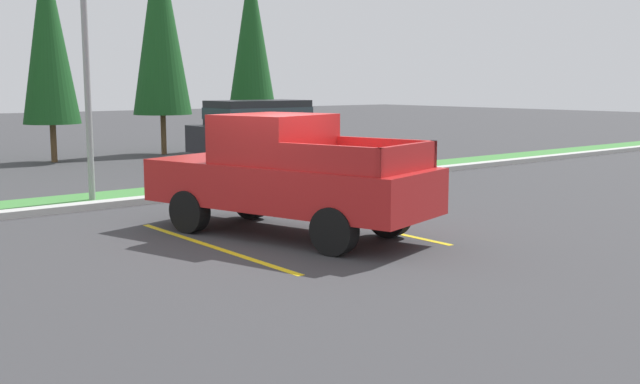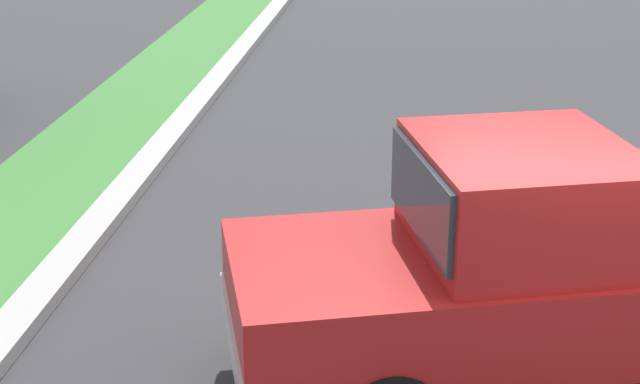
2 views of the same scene
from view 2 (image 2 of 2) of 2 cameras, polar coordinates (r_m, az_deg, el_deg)
The scene contains 2 objects.
parking_line_far at distance 9.89m, azimuth 11.98°, elevation -5.95°, with size 0.12×4.80×0.01m, color yellow.
pickup_truck_main at distance 8.04m, azimuth 13.19°, elevation -4.38°, with size 3.25×5.54×2.10m.
Camera 2 is at (-6.94, 1.37, 4.41)m, focal length 54.08 mm.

